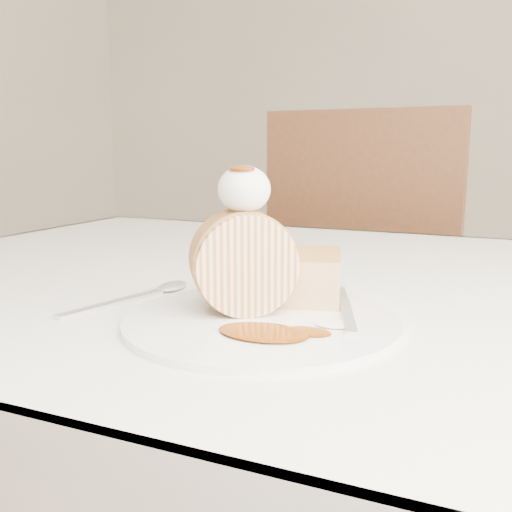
% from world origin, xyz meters
% --- Properties ---
extents(table, '(1.40, 0.90, 0.75)m').
position_xyz_m(table, '(0.00, 0.20, 0.66)').
color(table, silver).
rests_on(table, ground).
extents(chair_far, '(0.50, 0.50, 1.01)m').
position_xyz_m(chair_far, '(-0.14, 0.97, 0.57)').
color(chair_far, brown).
rests_on(chair_far, ground).
extents(plate, '(0.33, 0.33, 0.01)m').
position_xyz_m(plate, '(-0.03, -0.01, 0.75)').
color(plate, white).
rests_on(plate, table).
extents(roulade_slice, '(0.11, 0.10, 0.10)m').
position_xyz_m(roulade_slice, '(-0.05, -0.00, 0.81)').
color(roulade_slice, beige).
rests_on(roulade_slice, plate).
extents(cake_chunk, '(0.07, 0.07, 0.05)m').
position_xyz_m(cake_chunk, '(-0.00, 0.05, 0.78)').
color(cake_chunk, '#BA8646').
rests_on(cake_chunk, plate).
extents(whipped_cream, '(0.05, 0.05, 0.04)m').
position_xyz_m(whipped_cream, '(-0.05, -0.00, 0.88)').
color(whipped_cream, white).
rests_on(whipped_cream, roulade_slice).
extents(caramel_drizzle, '(0.03, 0.02, 0.01)m').
position_xyz_m(caramel_drizzle, '(-0.05, -0.01, 0.90)').
color(caramel_drizzle, '#6B2E04').
rests_on(caramel_drizzle, whipped_cream).
extents(caramel_pool, '(0.09, 0.07, 0.00)m').
position_xyz_m(caramel_pool, '(-0.01, -0.06, 0.76)').
color(caramel_pool, '#6B2E04').
rests_on(caramel_pool, plate).
extents(fork, '(0.07, 0.16, 0.00)m').
position_xyz_m(fork, '(0.05, 0.02, 0.76)').
color(fork, silver).
rests_on(fork, plate).
extents(spoon, '(0.07, 0.17, 0.00)m').
position_xyz_m(spoon, '(-0.20, -0.02, 0.75)').
color(spoon, silver).
rests_on(spoon, table).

